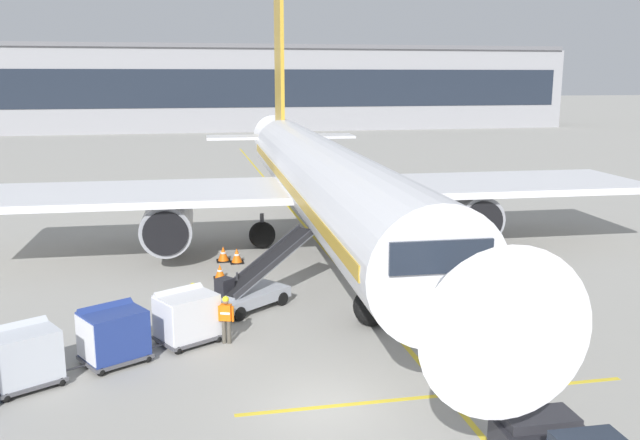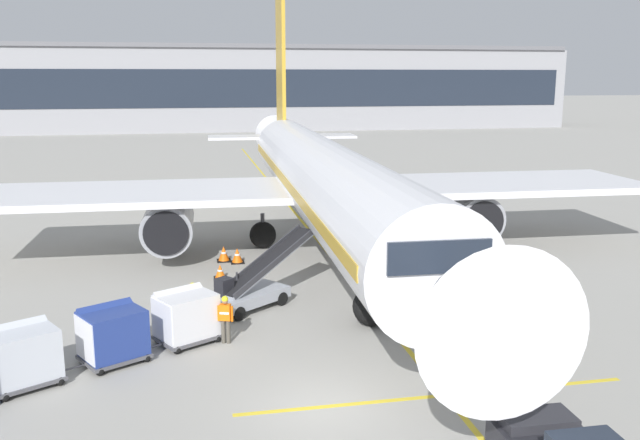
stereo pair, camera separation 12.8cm
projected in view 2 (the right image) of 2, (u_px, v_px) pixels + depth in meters
The scene contains 14 objects.
ground_plane at pixel (321, 408), 19.37m from camera, with size 600.00×600.00×0.00m, color #9E9B93.
parked_airplane at pixel (321, 180), 36.23m from camera, with size 35.98×46.65×15.58m.
belt_loader at pixel (252, 287), 27.71m from camera, with size 5.01×4.28×2.86m.
baggage_cart_lead at pixel (185, 315), 23.97m from camera, with size 2.76×2.38×1.91m.
baggage_cart_second at pixel (112, 333), 22.29m from camera, with size 2.76×2.38×1.91m.
baggage_cart_third at pixel (22, 355), 20.59m from camera, with size 2.76×2.38×1.91m.
ground_crew_by_loader at pixel (193, 302), 25.43m from camera, with size 0.26×0.57×1.74m.
ground_crew_by_carts at pixel (225, 316), 23.88m from camera, with size 0.54×0.35×1.74m.
safety_cone_engine_keepout at pixel (220, 272), 31.73m from camera, with size 0.60×0.60×0.68m.
safety_cone_wingtip at pixel (224, 254), 34.72m from camera, with size 0.70×0.70×0.78m.
safety_cone_nose_mark at pixel (237, 256), 34.40m from camera, with size 0.67×0.67×0.76m.
apron_guidance_line_lead_in at pixel (328, 253), 36.29m from camera, with size 0.20×110.00×0.01m.
apron_guidance_line_stop_bar at pixel (436, 396), 20.07m from camera, with size 12.00×0.20×0.01m.
terminal_building at pixel (221, 88), 121.09m from camera, with size 124.82×16.38×14.67m.
Camera 2 is at (-3.50, -17.50, 9.24)m, focal length 38.17 mm.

